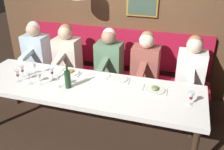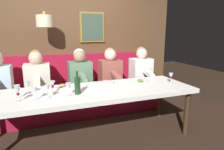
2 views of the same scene
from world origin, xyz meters
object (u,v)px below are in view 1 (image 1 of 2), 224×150
object	(u,v)px
diner_near	(146,60)
wine_glass_6	(34,66)
diner_far	(67,50)
diner_farthest	(36,47)
wine_glass_4	(52,71)
wine_glass_7	(39,77)
wine_glass_5	(22,69)
wine_glass_2	(17,73)
diner_nearest	(192,65)
wine_glass_0	(191,96)
diner_middle	(109,55)
wine_bottle	(68,79)
wine_glass_1	(58,79)
wine_glass_3	(29,76)
dining_table	(85,90)

from	to	relation	value
diner_near	wine_glass_6	size ratio (longest dim) A/B	4.82
diner_far	diner_farthest	distance (m)	0.58
diner_near	wine_glass_6	distance (m)	1.59
wine_glass_6	wine_glass_4	bearing A→B (deg)	-101.96
wine_glass_7	wine_glass_5	bearing A→B (deg)	69.48
diner_near	wine_glass_2	xyz separation A→B (m)	(-1.03, 1.47, 0.04)
diner_far	wine_glass_6	world-z (taller)	diner_far
wine_glass_2	wine_glass_7	world-z (taller)	same
diner_nearest	wine_glass_0	bearing A→B (deg)	-179.30
diner_farthest	wine_glass_0	distance (m)	2.70
wine_glass_0	diner_middle	bearing A→B (deg)	52.83
wine_glass_7	wine_bottle	world-z (taller)	wine_bottle
diner_near	wine_glass_0	bearing A→B (deg)	-144.60
diner_far	wine_glass_7	size ratio (longest dim) A/B	4.82
wine_glass_5	wine_glass_7	distance (m)	0.36
wine_bottle	diner_far	bearing A→B (deg)	27.06
diner_near	diner_farthest	size ratio (longest dim) A/B	1.00
wine_glass_4	wine_glass_1	bearing A→B (deg)	-132.56
wine_glass_0	wine_bottle	world-z (taller)	wine_bottle
diner_middle	wine_glass_3	size ratio (longest dim) A/B	4.82
dining_table	wine_glass_5	distance (m)	0.90
wine_glass_2	wine_glass_5	distance (m)	0.13
dining_table	wine_glass_6	bearing A→B (deg)	81.85
wine_glass_1	dining_table	bearing A→B (deg)	-67.81
diner_far	wine_glass_7	world-z (taller)	diner_far
wine_glass_7	wine_glass_2	bearing A→B (deg)	90.72
wine_glass_5	wine_glass_7	bearing A→B (deg)	-110.52
wine_glass_0	wine_glass_7	distance (m)	1.83
diner_near	wine_glass_7	world-z (taller)	diner_near
diner_nearest	wine_glass_4	xyz separation A→B (m)	(-0.83, 1.74, 0.04)
wine_glass_0	wine_glass_4	xyz separation A→B (m)	(0.10, 1.75, -0.00)
diner_nearest	wine_glass_2	size ratio (longest dim) A/B	4.82
diner_farthest	wine_glass_3	bearing A→B (deg)	-151.20
diner_middle	wine_glass_0	distance (m)	1.56
diner_middle	wine_glass_3	xyz separation A→B (m)	(-1.04, 0.72, 0.04)
diner_farthest	diner_far	bearing A→B (deg)	-90.00
wine_glass_2	wine_glass_3	world-z (taller)	same
diner_nearest	wine_glass_1	size ratio (longest dim) A/B	4.82
wine_glass_1	wine_glass_2	xyz separation A→B (m)	(-0.02, 0.57, -0.00)
wine_glass_5	wine_glass_7	xyz separation A→B (m)	(-0.13, -0.34, 0.00)
diner_nearest	wine_glass_5	world-z (taller)	diner_nearest
diner_far	wine_glass_5	bearing A→B (deg)	166.89
wine_glass_1	wine_glass_6	bearing A→B (deg)	64.47
diner_nearest	wine_glass_4	bearing A→B (deg)	115.61
wine_glass_6	wine_glass_0	bearing A→B (deg)	-94.69
diner_near	wine_glass_3	xyz separation A→B (m)	(-1.04, 1.29, 0.04)
wine_bottle	wine_glass_2	bearing A→B (deg)	94.03
wine_glass_5	wine_glass_6	size ratio (longest dim) A/B	1.00
wine_glass_2	wine_glass_5	world-z (taller)	same
dining_table	diner_near	bearing A→B (deg)	-34.75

